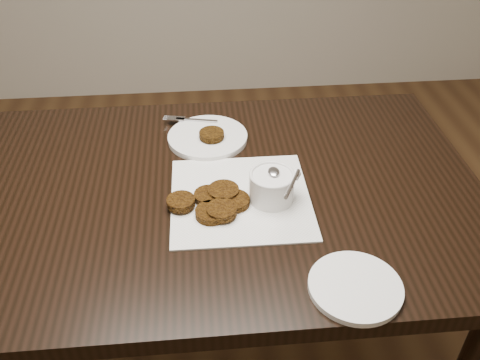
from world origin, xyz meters
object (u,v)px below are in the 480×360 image
at_px(sauce_ramekin, 272,174).
at_px(plate_empty, 355,287).
at_px(table, 215,294).
at_px(napkin, 241,198).
at_px(plate_with_patty, 208,135).

bearing_deg(sauce_ramekin, plate_empty, -66.46).
relative_size(table, napkin, 4.08).
bearing_deg(plate_with_patty, plate_empty, -64.91).
height_order(napkin, plate_empty, plate_empty).
relative_size(napkin, plate_empty, 1.78).
xyz_separation_m(table, plate_with_patty, (0.00, 0.21, 0.39)).
height_order(table, napkin, napkin).
xyz_separation_m(sauce_ramekin, plate_empty, (0.12, -0.27, -0.07)).
relative_size(sauce_ramekin, plate_empty, 0.79).
xyz_separation_m(table, sauce_ramekin, (0.13, -0.06, 0.45)).
bearing_deg(plate_empty, napkin, 123.44).
bearing_deg(sauce_ramekin, napkin, 171.40).
relative_size(plate_with_patty, plate_empty, 1.20).
xyz_separation_m(napkin, plate_empty, (0.19, -0.28, 0.00)).
bearing_deg(napkin, plate_with_patty, 104.19).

